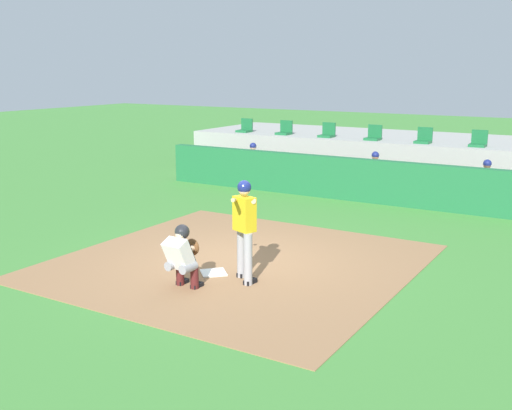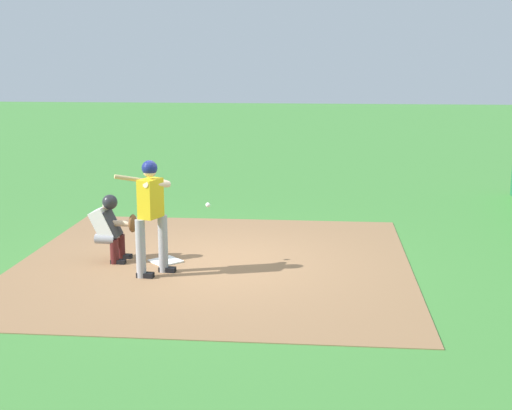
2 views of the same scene
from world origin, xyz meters
TOP-DOWN VIEW (x-y plane):
  - ground_plane at (0.00, 0.00)m, footprint 80.00×80.00m
  - dirt_infield at (0.00, 0.00)m, footprint 6.40×6.40m
  - home_plate at (0.00, -0.80)m, footprint 0.62×0.62m
  - batter_at_plate at (0.69, -0.84)m, footprint 0.59×0.87m
  - catcher_crouched at (0.00, -1.69)m, footprint 0.50×1.99m

SIDE VIEW (x-z plane):
  - ground_plane at x=0.00m, z-range 0.00..0.00m
  - dirt_infield at x=0.00m, z-range 0.00..0.01m
  - home_plate at x=0.00m, z-range 0.01..0.04m
  - catcher_crouched at x=0.00m, z-range 0.05..1.17m
  - batter_at_plate at x=0.69m, z-range 0.13..1.94m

